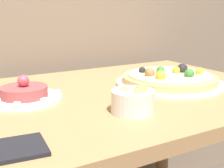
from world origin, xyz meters
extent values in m
cube|color=#AD7F51|center=(0.00, 0.37, 0.73)|extent=(1.28, 0.73, 0.03)
cylinder|color=#AD7F51|center=(0.58, 0.67, 0.36)|extent=(0.06, 0.06, 0.72)
cylinder|color=white|center=(0.33, 0.35, 0.76)|extent=(0.36, 0.36, 0.01)
cylinder|color=#DBB26B|center=(0.33, 0.35, 0.77)|extent=(0.32, 0.32, 0.02)
cylinder|color=beige|center=(0.33, 0.35, 0.78)|extent=(0.28, 0.28, 0.01)
sphere|color=gold|center=(0.25, 0.31, 0.80)|extent=(0.03, 0.03, 0.03)
sphere|color=#387F33|center=(0.31, 0.38, 0.80)|extent=(0.03, 0.03, 0.03)
sphere|color=#387F33|center=(0.35, 0.29, 0.80)|extent=(0.03, 0.03, 0.03)
sphere|color=black|center=(0.26, 0.42, 0.79)|extent=(0.02, 0.02, 0.02)
sphere|color=gold|center=(0.41, 0.31, 0.80)|extent=(0.03, 0.03, 0.03)
sphere|color=black|center=(0.38, 0.36, 0.80)|extent=(0.04, 0.04, 0.04)
sphere|color=gold|center=(0.36, 0.36, 0.80)|extent=(0.03, 0.03, 0.03)
sphere|color=#B22D23|center=(0.36, 0.36, 0.80)|extent=(0.03, 0.03, 0.03)
sphere|color=#997047|center=(0.25, 0.36, 0.80)|extent=(0.03, 0.03, 0.03)
cylinder|color=white|center=(-0.14, 0.42, 0.76)|extent=(0.21, 0.21, 0.01)
cylinder|color=#A84747|center=(-0.14, 0.42, 0.78)|extent=(0.13, 0.13, 0.03)
sphere|color=#DB4C5B|center=(-0.14, 0.42, 0.81)|extent=(0.03, 0.03, 0.03)
cube|color=white|center=(-0.06, 0.42, 0.76)|extent=(0.04, 0.02, 0.01)
cube|color=white|center=(-0.10, 0.49, 0.76)|extent=(0.03, 0.04, 0.01)
cube|color=white|center=(-0.19, 0.49, 0.76)|extent=(0.03, 0.04, 0.01)
cube|color=white|center=(-0.19, 0.34, 0.76)|extent=(0.03, 0.04, 0.01)
cube|color=white|center=(-0.10, 0.34, 0.76)|extent=(0.03, 0.04, 0.01)
cylinder|color=silver|center=(0.06, 0.18, 0.78)|extent=(0.11, 0.11, 0.06)
sphere|color=#8EA34C|center=(0.08, 0.17, 0.80)|extent=(0.03, 0.03, 0.03)
sphere|color=#A3B25B|center=(0.06, 0.16, 0.80)|extent=(0.03, 0.03, 0.03)
sphere|color=#A3B25B|center=(0.04, 0.20, 0.80)|extent=(0.03, 0.03, 0.03)
camera|label=1|loc=(-0.36, -0.42, 1.00)|focal=50.00mm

